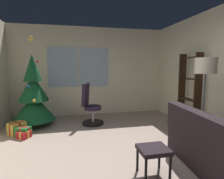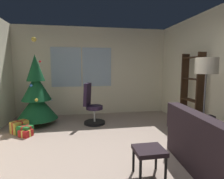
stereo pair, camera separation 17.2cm
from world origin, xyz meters
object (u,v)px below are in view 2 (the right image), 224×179
Objects in this scene: bookshelf at (191,97)px; floor_lamp at (206,72)px; gift_box_gold at (20,127)px; office_chair at (92,108)px; footstool at (149,153)px; gift_box_red at (26,133)px; gift_box_green at (25,130)px; holiday_tree at (37,96)px.

floor_lamp is (-0.37, -0.94, 0.62)m from bookshelf.
office_chair is at bearing 12.57° from gift_box_gold.
floor_lamp is (3.57, -1.51, 1.29)m from gift_box_gold.
footstool is 2.58m from office_chair.
gift_box_red is (-2.10, 1.84, -0.27)m from footstool.
gift_box_red is 0.77× the size of gift_box_gold.
gift_box_gold reaches higher than gift_box_red.
gift_box_gold is (-0.18, 0.20, 0.03)m from gift_box_green.
footstool is at bearing -42.60° from gift_box_gold.
gift_box_green is 3.87m from floor_lamp.
gift_box_green is 0.21× the size of floor_lamp.
gift_box_red is 3.81m from bookshelf.
bookshelf is at bearing -4.51° from gift_box_red.
gift_box_gold is at bearing 157.08° from floor_lamp.
gift_box_red is at bearing 175.49° from bookshelf.
holiday_tree is 7.14× the size of gift_box_red.
gift_box_green is 3.84m from bookshelf.
gift_box_gold is at bearing -167.43° from office_chair.
footstool is 0.37× the size of office_chair.
footstool is 1.15× the size of gift_box_green.
gift_box_green is (-0.11, -0.73, -0.65)m from holiday_tree.
gift_box_gold is 4.08m from floor_lamp.
gift_box_red is at bearing -95.43° from holiday_tree.
office_chair is (-0.61, 2.50, 0.08)m from footstool.
bookshelf is (1.63, 1.55, 0.46)m from footstool.
office_chair is 2.84m from floor_lamp.
gift_box_gold is 0.22× the size of bookshelf.
holiday_tree is 1.07m from gift_box_red.
gift_box_red is 1.66m from office_chair.
holiday_tree is (-2.02, 2.66, 0.42)m from footstool.
footstool is at bearing -52.70° from holiday_tree.
gift_box_red is at bearing -69.85° from gift_box_green.
bookshelf is at bearing -16.86° from holiday_tree.
footstool is at bearing -76.24° from office_chair.
floor_lamp reaches higher than office_chair.
footstool is 2.81m from gift_box_red.
office_chair is at bearing 23.88° from gift_box_red.
bookshelf reaches higher than gift_box_green.
gift_box_gold is 4.03m from bookshelf.
holiday_tree is 0.87m from gift_box_gold.
holiday_tree is at bearing 173.78° from office_chair.
gift_box_red is (-0.08, -0.81, -0.69)m from holiday_tree.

